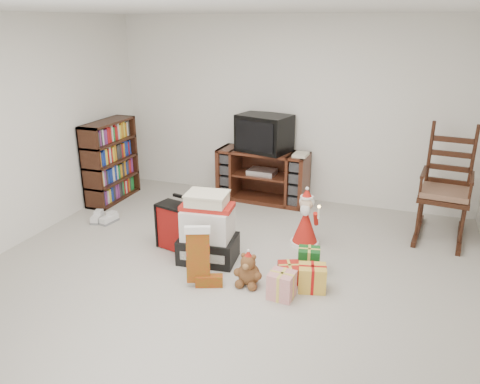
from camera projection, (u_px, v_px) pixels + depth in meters
name	position (u px, v px, depth m)	size (l,w,h in m)	color
room	(221.00, 158.00, 4.18)	(5.01, 5.01, 2.51)	#AAA79C
tv_stand	(263.00, 176.00, 6.56)	(1.28, 0.51, 0.72)	#4C2115
bookshelf	(111.00, 162.00, 6.54)	(0.31, 0.92, 1.13)	#381C0F
rocking_chair	(443.00, 197.00, 5.45)	(0.64, 0.96, 1.37)	#381C0F
gift_pile	(208.00, 232.00, 4.89)	(0.63, 0.49, 0.74)	black
red_suitcase	(177.00, 227.00, 5.16)	(0.44, 0.30, 0.61)	maroon
stocking	(198.00, 256.00, 4.43)	(0.28, 0.12, 0.61)	#0B660E
teddy_bear	(249.00, 271.00, 4.48)	(0.22, 0.19, 0.33)	brown
santa_figurine	(305.00, 223.00, 5.26)	(0.33, 0.31, 0.68)	#AD1A12
mrs_claus_figurine	(187.00, 230.00, 5.17)	(0.28, 0.27, 0.58)	#AD1A12
sneaker_pair	(103.00, 219.00, 5.93)	(0.33, 0.28, 0.09)	silver
gift_cluster	(297.00, 272.00, 4.51)	(0.50, 0.77, 0.23)	#AF1B14
crt_television	(264.00, 133.00, 6.35)	(0.78, 0.65, 0.50)	black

